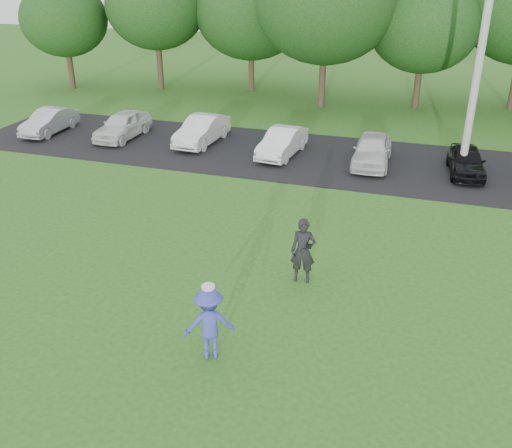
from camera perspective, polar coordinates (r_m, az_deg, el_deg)
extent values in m
plane|color=#30631C|center=(12.98, -4.82, -11.61)|extent=(100.00, 100.00, 0.00)
cube|color=black|center=(24.16, 6.94, 6.53)|extent=(32.00, 6.50, 0.03)
cylinder|color=#AAABA5|center=(22.21, 21.78, 17.00)|extent=(0.28, 0.28, 10.34)
imported|color=#3E45B0|center=(12.09, -4.69, -9.87)|extent=(1.24, 1.04, 1.66)
cylinder|color=white|center=(11.31, -4.81, -6.28)|extent=(0.27, 0.27, 0.08)
imported|color=black|center=(14.70, 4.73, -2.71)|extent=(0.69, 0.49, 1.76)
cube|color=black|center=(14.39, 5.30, -2.23)|extent=(0.15, 0.12, 0.10)
imported|color=silver|center=(29.05, -19.98, 9.62)|extent=(1.22, 3.37, 1.11)
imported|color=silver|center=(27.25, -13.20, 9.60)|extent=(1.51, 3.57, 1.20)
imported|color=silver|center=(25.88, -5.43, 9.33)|extent=(1.46, 3.72, 1.21)
imported|color=white|center=(24.21, 2.64, 8.17)|extent=(1.51, 3.52, 1.13)
imported|color=silver|center=(23.53, 11.53, 7.27)|extent=(1.57, 3.62, 1.22)
imported|color=black|center=(23.48, 20.29, 5.95)|extent=(1.56, 3.25, 1.07)
cylinder|color=#38281C|center=(38.76, -18.01, 14.39)|extent=(0.36, 0.36, 2.20)
ellipsoid|color=#214C19|center=(38.35, -18.66, 18.84)|extent=(5.20, 5.20, 4.42)
cylinder|color=#38281C|center=(37.08, -9.56, 15.18)|extent=(0.36, 0.36, 2.70)
ellipsoid|color=#214C19|center=(36.62, -9.99, 20.69)|extent=(5.94, 5.94, 5.05)
cylinder|color=#38281C|center=(36.30, -0.46, 14.90)|extent=(0.36, 0.36, 2.20)
ellipsoid|color=#214C19|center=(35.81, -0.48, 20.58)|extent=(6.68, 6.68, 5.68)
cylinder|color=#38281C|center=(32.34, 6.63, 13.87)|extent=(0.36, 0.36, 2.70)
ellipsoid|color=#214C19|center=(31.78, 7.03, 21.18)|extent=(7.42, 7.42, 6.31)
cylinder|color=#38281C|center=(33.19, 15.81, 12.96)|extent=(0.36, 0.36, 2.20)
ellipsoid|color=#214C19|center=(32.69, 16.52, 18.52)|extent=(5.76, 5.76, 4.90)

